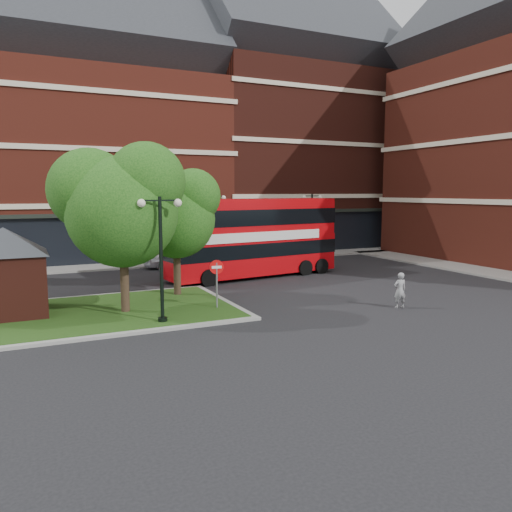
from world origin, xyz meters
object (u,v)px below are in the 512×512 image
car_silver (171,259)px  bus (253,232)px  car_white (281,249)px  woman (400,290)px

car_silver → bus: bearing=-151.7°
car_white → car_silver: bearing=107.1°
bus → car_white: bus is taller
bus → woman: 10.71m
bus → car_white: bearing=43.7°
bus → car_white: 9.44m
bus → car_silver: size_ratio=3.07×
woman → car_white: bearing=-91.0°
car_white → bus: bearing=149.5°
woman → car_white: 17.75m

